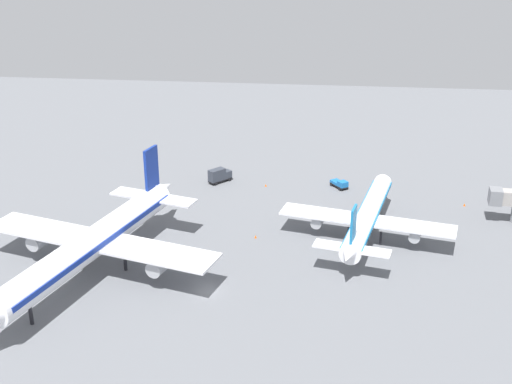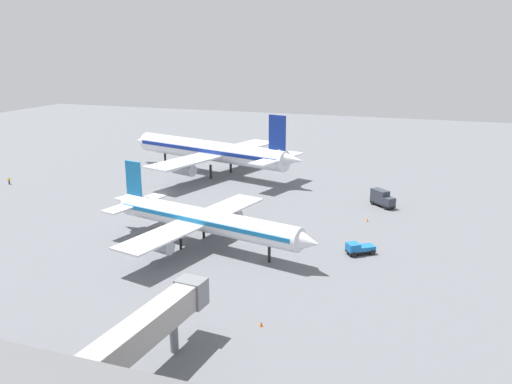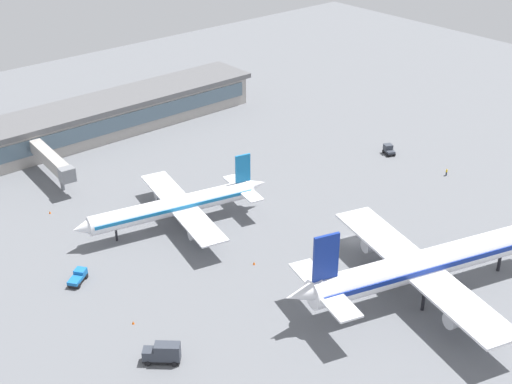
# 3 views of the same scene
# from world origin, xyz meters

# --- Properties ---
(ground) EXTENTS (288.00, 288.00, 0.00)m
(ground) POSITION_xyz_m (0.00, 0.00, 0.00)
(ground) COLOR slate
(airplane_at_gate) EXTENTS (52.58, 43.02, 16.32)m
(airplane_at_gate) POSITION_xyz_m (3.57, 19.75, 5.93)
(airplane_at_gate) COLOR white
(airplane_at_gate) RESTS_ON ground
(airplane_taxiing) EXTENTS (40.23, 32.75, 12.36)m
(airplane_taxiing) POSITION_xyz_m (22.65, -26.42, 4.49)
(airplane_taxiing) COLOR white
(airplane_taxiing) RESTS_ON ground
(catering_truck) EXTENTS (5.42, 5.17, 3.30)m
(catering_truck) POSITION_xyz_m (47.35, 5.65, 1.70)
(catering_truck) COLOR black
(catering_truck) RESTS_ON ground
(pushback_tractor) EXTENTS (4.67, 4.14, 1.90)m
(pushback_tractor) POSITION_xyz_m (46.94, -21.53, 0.97)
(pushback_tractor) COLOR black
(pushback_tractor) RESTS_ON ground
(ground_crew_worker) EXTENTS (0.53, 0.53, 1.67)m
(ground_crew_worker) POSITION_xyz_m (-37.13, -5.32, 0.85)
(ground_crew_worker) COLOR #1E2338
(ground_crew_worker) RESTS_ON ground
(jet_bridge) EXTENTS (4.69, 20.91, 6.74)m
(jet_bridge) POSITION_xyz_m (32.21, -60.26, 5.14)
(jet_bridge) COLOR #9E9993
(jet_bridge) RESTS_ON ground
(safety_cone_near_gate) EXTENTS (0.44, 0.44, 0.60)m
(safety_cone_near_gate) POSITION_xyz_m (39.68, -47.41, 0.30)
(safety_cone_near_gate) COLOR #EA590C
(safety_cone_near_gate) RESTS_ON ground
(safety_cone_mid_apron) EXTENTS (0.44, 0.44, 0.60)m
(safety_cone_mid_apron) POSITION_xyz_m (45.98, -5.07, 0.30)
(safety_cone_mid_apron) COLOR #EA590C
(safety_cone_mid_apron) RESTS_ON ground
(safety_cone_far_side) EXTENTS (0.44, 0.44, 0.60)m
(safety_cone_far_side) POSITION_xyz_m (20.01, -5.65, 0.30)
(safety_cone_far_side) COLOR #EA590C
(safety_cone_far_side) RESTS_ON ground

